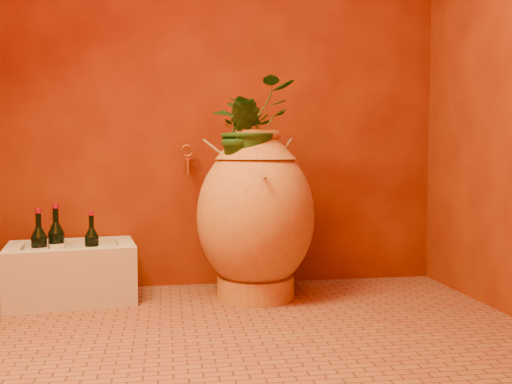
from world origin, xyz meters
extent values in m
plane|color=brown|center=(0.00, 0.00, 0.00)|extent=(2.50, 2.50, 0.00)
cube|color=#5A1505|center=(0.00, 1.00, 1.25)|extent=(2.50, 0.02, 2.50)
cylinder|color=#C17F36|center=(0.13, 0.65, 0.06)|extent=(0.49, 0.49, 0.11)
ellipsoid|color=#C17F36|center=(0.13, 0.65, 0.43)|extent=(0.75, 0.75, 0.76)
cone|color=#C17F36|center=(0.13, 0.65, 0.78)|extent=(0.51, 0.51, 0.11)
torus|color=#C17F36|center=(0.13, 0.65, 0.85)|extent=(0.32, 0.32, 0.05)
cylinder|color=olive|center=(0.05, 0.60, 0.68)|extent=(0.38, 0.24, 0.31)
cylinder|color=olive|center=(0.11, 0.53, 0.71)|extent=(0.04, 0.41, 0.15)
cylinder|color=olive|center=(0.23, 0.57, 0.73)|extent=(0.21, 0.26, 0.22)
cube|color=beige|center=(-0.81, 0.75, 0.13)|extent=(0.68, 0.51, 0.26)
cube|color=beige|center=(-0.81, 0.92, 0.28)|extent=(0.63, 0.17, 0.03)
cube|color=beige|center=(-0.81, 0.58, 0.28)|extent=(0.63, 0.17, 0.03)
cube|color=beige|center=(-1.08, 0.75, 0.28)|extent=(0.12, 0.27, 0.03)
cube|color=beige|center=(-0.53, 0.75, 0.28)|extent=(0.12, 0.27, 0.03)
cylinder|color=black|center=(-0.95, 0.68, 0.25)|extent=(0.08, 0.08, 0.18)
cone|color=black|center=(-0.95, 0.68, 0.37)|extent=(0.08, 0.08, 0.05)
cylinder|color=black|center=(-0.95, 0.68, 0.43)|extent=(0.03, 0.03, 0.07)
cylinder|color=maroon|center=(-0.95, 0.68, 0.47)|extent=(0.03, 0.03, 0.03)
cylinder|color=silver|center=(-0.95, 0.68, 0.25)|extent=(0.08, 0.08, 0.08)
cylinder|color=black|center=(-0.88, 0.74, 0.26)|extent=(0.08, 0.08, 0.19)
cone|color=black|center=(-0.88, 0.74, 0.38)|extent=(0.08, 0.08, 0.05)
cylinder|color=black|center=(-0.88, 0.74, 0.44)|extent=(0.03, 0.03, 0.07)
cylinder|color=maroon|center=(-0.88, 0.74, 0.49)|extent=(0.03, 0.03, 0.03)
cylinder|color=silver|center=(-0.88, 0.74, 0.26)|extent=(0.08, 0.08, 0.08)
cylinder|color=black|center=(-0.70, 0.72, 0.25)|extent=(0.07, 0.07, 0.17)
cone|color=black|center=(-0.70, 0.72, 0.35)|extent=(0.07, 0.07, 0.05)
cylinder|color=black|center=(-0.70, 0.72, 0.41)|extent=(0.02, 0.02, 0.07)
cylinder|color=maroon|center=(-0.70, 0.72, 0.45)|extent=(0.03, 0.03, 0.02)
cylinder|color=silver|center=(-0.70, 0.72, 0.25)|extent=(0.07, 0.07, 0.08)
cylinder|color=#B26B29|center=(-0.21, 0.93, 0.72)|extent=(0.02, 0.14, 0.02)
cylinder|color=#B26B29|center=(-0.21, 0.86, 0.68)|extent=(0.02, 0.02, 0.08)
torus|color=#B26B29|center=(-0.21, 0.93, 0.77)|extent=(0.07, 0.01, 0.07)
cylinder|color=#B26B29|center=(-0.21, 0.93, 0.74)|extent=(0.01, 0.01, 0.05)
imported|color=#1B4518|center=(0.10, 0.65, 0.89)|extent=(0.57, 0.55, 0.48)
imported|color=#1B4518|center=(0.05, 0.57, 0.85)|extent=(0.24, 0.22, 0.35)
camera|label=1|loc=(-0.33, -2.25, 0.76)|focal=40.00mm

